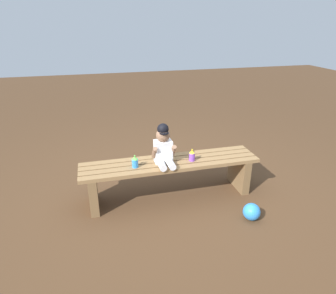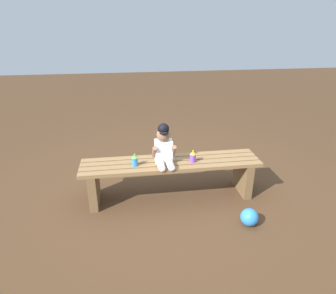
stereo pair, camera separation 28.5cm
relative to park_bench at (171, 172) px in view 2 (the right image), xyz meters
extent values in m
plane|color=#4C331E|center=(0.00, 0.00, -0.29)|extent=(16.00, 16.00, 0.00)
cube|color=olive|center=(0.00, -0.15, 0.10)|extent=(1.80, 0.08, 0.04)
cube|color=olive|center=(0.00, -0.05, 0.10)|extent=(1.80, 0.08, 0.04)
cube|color=olive|center=(0.00, 0.05, 0.10)|extent=(1.80, 0.08, 0.04)
cube|color=olive|center=(0.00, 0.15, 0.10)|extent=(1.80, 0.08, 0.04)
cube|color=brown|center=(-0.78, 0.00, -0.10)|extent=(0.08, 0.37, 0.37)
cube|color=brown|center=(0.78, 0.00, -0.10)|extent=(0.08, 0.37, 0.37)
cube|color=white|center=(-0.07, 0.00, 0.24)|extent=(0.17, 0.12, 0.23)
sphere|color=#8C664C|center=(-0.07, 0.00, 0.41)|extent=(0.14, 0.14, 0.14)
cylinder|color=black|center=(-0.07, -0.04, 0.45)|extent=(0.09, 0.09, 0.01)
sphere|color=black|center=(-0.07, 0.00, 0.47)|extent=(0.11, 0.11, 0.11)
cylinder|color=white|center=(-0.12, -0.12, 0.16)|extent=(0.07, 0.16, 0.07)
cylinder|color=white|center=(-0.03, -0.12, 0.16)|extent=(0.07, 0.16, 0.07)
cylinder|color=#8C664C|center=(-0.17, -0.03, 0.25)|extent=(0.04, 0.12, 0.14)
cylinder|color=#8C664C|center=(0.02, -0.03, 0.25)|extent=(0.04, 0.12, 0.14)
cylinder|color=#338CE5|center=(-0.36, -0.04, 0.17)|extent=(0.06, 0.06, 0.08)
cone|color=#66CC4C|center=(-0.36, -0.04, 0.22)|extent=(0.06, 0.06, 0.03)
cylinder|color=#66CC4C|center=(-0.36, -0.04, 0.24)|extent=(0.01, 0.01, 0.02)
cylinder|color=#8C4CCC|center=(0.21, -0.04, 0.17)|extent=(0.06, 0.06, 0.08)
cone|color=yellow|center=(0.21, -0.04, 0.22)|extent=(0.06, 0.06, 0.03)
cylinder|color=yellow|center=(0.21, -0.04, 0.24)|extent=(0.01, 0.01, 0.02)
sphere|color=#338CE5|center=(0.63, -0.57, -0.21)|extent=(0.16, 0.16, 0.16)
camera|label=1|loc=(-0.70, -2.59, 1.44)|focal=31.72mm
camera|label=2|loc=(-0.42, -2.64, 1.44)|focal=31.72mm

